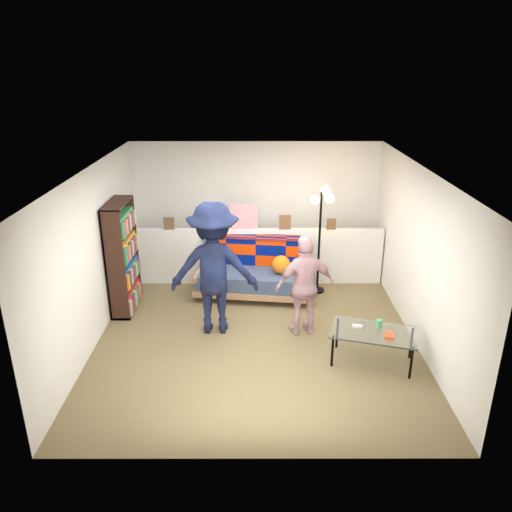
# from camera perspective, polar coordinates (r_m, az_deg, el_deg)

# --- Properties ---
(ground) EXTENTS (5.00, 5.00, 0.00)m
(ground) POSITION_cam_1_polar(r_m,az_deg,el_deg) (7.42, 0.00, -8.71)
(ground) COLOR brown
(ground) RESTS_ON ground
(room_shell) EXTENTS (4.60, 5.05, 2.45)m
(room_shell) POSITION_cam_1_polar(r_m,az_deg,el_deg) (7.19, -0.00, 4.82)
(room_shell) COLOR silver
(room_shell) RESTS_ON ground
(half_wall_ledge) EXTENTS (4.45, 0.15, 1.00)m
(half_wall_ledge) POSITION_cam_1_polar(r_m,az_deg,el_deg) (8.82, -0.01, -0.00)
(half_wall_ledge) COLOR silver
(half_wall_ledge) RESTS_ON ground
(ledge_decor) EXTENTS (2.97, 0.02, 0.45)m
(ledge_decor) POSITION_cam_1_polar(r_m,az_deg,el_deg) (8.58, -1.52, 4.16)
(ledge_decor) COLOR brown
(ledge_decor) RESTS_ON half_wall_ledge
(futon_sofa) EXTENTS (2.03, 1.14, 0.83)m
(futon_sofa) POSITION_cam_1_polar(r_m,az_deg,el_deg) (8.43, -0.08, -1.91)
(futon_sofa) COLOR #A2754E
(futon_sofa) RESTS_ON ground
(bookshelf) EXTENTS (0.29, 0.88, 1.76)m
(bookshelf) POSITION_cam_1_polar(r_m,az_deg,el_deg) (8.05, -14.99, -0.50)
(bookshelf) COLOR black
(bookshelf) RESTS_ON ground
(coffee_table) EXTENTS (1.21, 0.88, 0.57)m
(coffee_table) POSITION_cam_1_polar(r_m,az_deg,el_deg) (6.72, 13.36, -8.63)
(coffee_table) COLOR black
(coffee_table) RESTS_ON ground
(floor_lamp) EXTENTS (0.36, 0.34, 1.83)m
(floor_lamp) POSITION_cam_1_polar(r_m,az_deg,el_deg) (8.29, 7.50, 4.24)
(floor_lamp) COLOR black
(floor_lamp) RESTS_ON ground
(person_left) EXTENTS (1.26, 0.73, 1.95)m
(person_left) POSITION_cam_1_polar(r_m,az_deg,el_deg) (7.10, -4.84, -1.45)
(person_left) COLOR black
(person_left) RESTS_ON ground
(person_right) EXTENTS (0.93, 0.56, 1.49)m
(person_right) POSITION_cam_1_polar(r_m,az_deg,el_deg) (7.12, 5.62, -3.44)
(person_right) COLOR pink
(person_right) RESTS_ON ground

